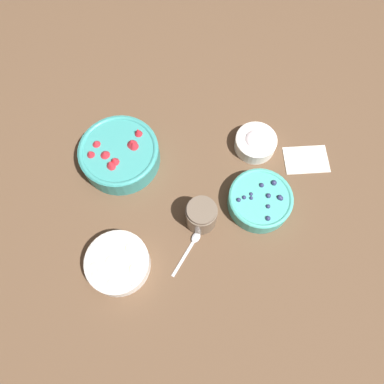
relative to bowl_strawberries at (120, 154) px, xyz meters
The scene contains 8 objects.
ground_plane 0.28m from the bowl_strawberries, 145.38° to the left, with size 4.00×4.00×0.00m, color brown.
bowl_strawberries is the anchor object (origin of this frame).
bowl_blueberries 0.42m from the bowl_strawberries, 150.80° to the left, with size 0.18×0.18×0.06m.
bowl_bananas 0.31m from the bowl_strawberries, 82.95° to the left, with size 0.17×0.17×0.05m.
bowl_cream 0.40m from the bowl_strawberries, behind, with size 0.12×0.12×0.06m.
jar_chocolate 0.30m from the bowl_strawberries, 131.35° to the left, with size 0.09×0.09×0.09m.
napkin 0.55m from the bowl_strawberries, behind, with size 0.14×0.10×0.01m.
spoon 0.33m from the bowl_strawberries, 118.48° to the left, with size 0.10×0.11×0.01m.
Camera 1 is at (0.11, 0.38, 1.00)m, focal length 35.00 mm.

